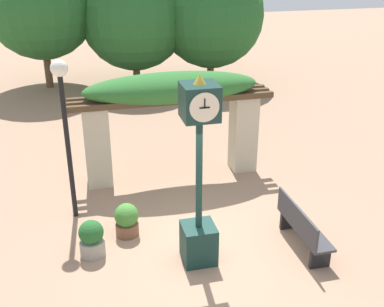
# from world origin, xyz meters

# --- Properties ---
(ground_plane) EXTENTS (60.00, 60.00, 0.00)m
(ground_plane) POSITION_xyz_m (0.00, 0.00, 0.00)
(ground_plane) COLOR #9E7A60
(pedestal_clock) EXTENTS (0.59, 0.62, 3.48)m
(pedestal_clock) POSITION_xyz_m (-0.25, -0.27, 1.59)
(pedestal_clock) COLOR #14332D
(pedestal_clock) RESTS_ON ground
(pergola) EXTENTS (4.77, 1.18, 2.60)m
(pergola) POSITION_xyz_m (0.00, 3.21, 1.90)
(pergola) COLOR #BCB299
(pergola) RESTS_ON ground
(potted_plant_near_left) EXTENTS (0.46, 0.46, 0.71)m
(potted_plant_near_left) POSITION_xyz_m (-2.13, 0.35, 0.35)
(potted_plant_near_left) COLOR gray
(potted_plant_near_left) RESTS_ON ground
(potted_plant_near_right) EXTENTS (0.48, 0.48, 0.68)m
(potted_plant_near_right) POSITION_xyz_m (-1.42, 0.86, 0.34)
(potted_plant_near_right) COLOR brown
(potted_plant_near_right) RESTS_ON ground
(park_bench) EXTENTS (0.42, 1.63, 0.89)m
(park_bench) POSITION_xyz_m (1.73, -0.35, 0.44)
(park_bench) COLOR #38383D
(park_bench) RESTS_ON ground
(lamp_post) EXTENTS (0.33, 0.33, 3.35)m
(lamp_post) POSITION_xyz_m (-2.41, 1.83, 2.42)
(lamp_post) COLOR black
(lamp_post) RESTS_ON ground
(tree_line) EXTENTS (10.50, 4.92, 5.24)m
(tree_line) POSITION_xyz_m (0.11, 11.66, 2.84)
(tree_line) COLOR brown
(tree_line) RESTS_ON ground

